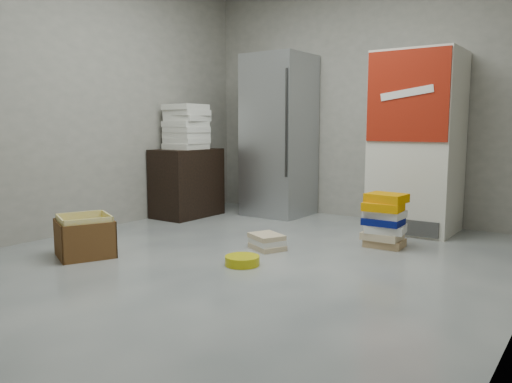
{
  "coord_description": "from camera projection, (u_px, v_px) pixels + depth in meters",
  "views": [
    {
      "loc": [
        2.34,
        -2.93,
        1.07
      ],
      "look_at": [
        -0.23,
        0.7,
        0.48
      ],
      "focal_mm": 35.0,
      "sensor_mm": 36.0,
      "label": 1
    }
  ],
  "objects": [
    {
      "name": "coke_cooler",
      "position": [
        417.0,
        143.0,
        5.03
      ],
      "size": [
        0.8,
        0.73,
        1.8
      ],
      "color": "silver",
      "rests_on": "ground"
    },
    {
      "name": "wood_shelf",
      "position": [
        187.0,
        183.0,
        5.92
      ],
      "size": [
        0.5,
        0.8,
        0.8
      ],
      "primitive_type": "cube",
      "color": "black",
      "rests_on": "ground"
    },
    {
      "name": "steel_fridge",
      "position": [
        279.0,
        136.0,
        5.97
      ],
      "size": [
        0.7,
        0.72,
        1.9
      ],
      "color": "#AEB0B6",
      "rests_on": "ground"
    },
    {
      "name": "room_shell",
      "position": [
        226.0,
        25.0,
        3.62
      ],
      "size": [
        4.04,
        5.04,
        2.82
      ],
      "color": "#9F998F",
      "rests_on": "ground"
    },
    {
      "name": "ground",
      "position": [
        228.0,
        265.0,
        3.85
      ],
      "size": [
        5.0,
        5.0,
        0.0
      ],
      "primitive_type": "plane",
      "color": "#AFAFAB",
      "rests_on": "ground"
    },
    {
      "name": "phonebook_stack_main",
      "position": [
        384.0,
        220.0,
        4.42
      ],
      "size": [
        0.37,
        0.31,
        0.48
      ],
      "rotation": [
        0.0,
        0.0,
        0.01
      ],
      "color": "tan",
      "rests_on": "ground"
    },
    {
      "name": "supply_box_stack",
      "position": [
        186.0,
        127.0,
        5.83
      ],
      "size": [
        0.43,
        0.44,
        0.52
      ],
      "color": "white",
      "rests_on": "wood_shelf"
    },
    {
      "name": "bucket_lid",
      "position": [
        242.0,
        261.0,
        3.86
      ],
      "size": [
        0.27,
        0.27,
        0.07
      ],
      "primitive_type": "cylinder",
      "rotation": [
        0.0,
        0.0,
        -0.02
      ],
      "color": "#C8BF0E",
      "rests_on": "ground"
    },
    {
      "name": "phonebook_stack_side",
      "position": [
        267.0,
        242.0,
        4.36
      ],
      "size": [
        0.37,
        0.34,
        0.13
      ],
      "rotation": [
        0.0,
        0.0,
        -0.34
      ],
      "color": "#C6AF8A",
      "rests_on": "ground"
    },
    {
      "name": "cardboard_box",
      "position": [
        85.0,
        239.0,
        4.12
      ],
      "size": [
        0.56,
        0.56,
        0.34
      ],
      "rotation": [
        0.0,
        0.0,
        -0.43
      ],
      "color": "yellow",
      "rests_on": "ground"
    }
  ]
}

